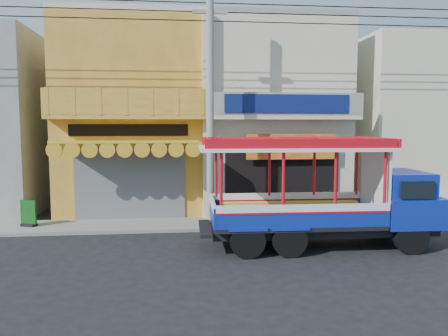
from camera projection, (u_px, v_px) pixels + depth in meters
name	position (u px, v px, depth m)	size (l,w,h in m)	color
ground	(254.00, 256.00, 12.50)	(90.00, 90.00, 0.00)	black
sidewalk	(236.00, 223.00, 16.46)	(30.00, 2.00, 0.12)	slate
shophouse_left	(136.00, 117.00, 19.57)	(6.00, 7.50, 8.24)	#BA7C29
shophouse_right	(268.00, 117.00, 20.19)	(6.00, 6.75, 8.24)	beige
party_pilaster	(207.00, 118.00, 16.81)	(0.35, 0.30, 8.00)	beige
filler_building_right	(410.00, 124.00, 20.98)	(6.00, 6.00, 7.60)	beige
utility_pole	(214.00, 88.00, 15.19)	(28.00, 0.26, 9.00)	gray
songthaew_truck	(337.00, 195.00, 13.34)	(7.25, 2.56, 3.36)	black
green_sign	(29.00, 215.00, 15.65)	(0.60, 0.45, 0.95)	black
potted_plant_a	(279.00, 208.00, 16.57)	(0.90, 0.78, 1.00)	#285919
potted_plant_b	(304.00, 208.00, 16.69)	(0.49, 0.40, 0.89)	#285919
potted_plant_c	(326.00, 203.00, 17.41)	(0.60, 0.60, 1.06)	#285919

